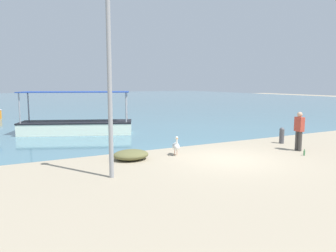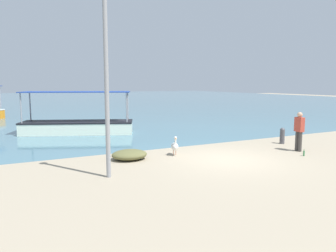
# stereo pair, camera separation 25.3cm
# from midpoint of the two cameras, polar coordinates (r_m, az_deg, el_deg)

# --- Properties ---
(ground) EXTENTS (120.00, 120.00, 0.00)m
(ground) POSITION_cam_midpoint_polar(r_m,az_deg,el_deg) (12.89, 10.91, -5.73)
(ground) COLOR tan
(harbor_water) EXTENTS (110.00, 90.00, 0.00)m
(harbor_water) POSITION_cam_midpoint_polar(r_m,az_deg,el_deg) (58.47, -19.31, 4.27)
(harbor_water) COLOR slate
(harbor_water) RESTS_ON ground
(fishing_boat_far_left) EXTENTS (6.47, 4.02, 2.43)m
(fishing_boat_far_left) POSITION_cam_midpoint_polar(r_m,az_deg,el_deg) (19.59, -15.09, 0.23)
(fishing_boat_far_left) COLOR white
(fishing_boat_far_left) RESTS_ON harbor_water
(pelican) EXTENTS (0.44, 0.79, 0.80)m
(pelican) POSITION_cam_midpoint_polar(r_m,az_deg,el_deg) (13.31, 1.73, -3.52)
(pelican) COLOR #E0997A
(pelican) RESTS_ON ground
(lamp_post) EXTENTS (0.28, 0.28, 5.96)m
(lamp_post) POSITION_cam_midpoint_polar(r_m,az_deg,el_deg) (10.09, -10.00, 9.75)
(lamp_post) COLOR gray
(lamp_post) RESTS_ON ground
(mooring_bollard) EXTENTS (0.24, 0.24, 0.78)m
(mooring_bollard) POSITION_cam_midpoint_polar(r_m,az_deg,el_deg) (16.77, 19.69, -1.50)
(mooring_bollard) COLOR #47474C
(mooring_bollard) RESTS_ON ground
(fisherman_standing) EXTENTS (0.27, 0.42, 1.69)m
(fisherman_standing) POSITION_cam_midpoint_polar(r_m,az_deg,el_deg) (15.15, 22.31, -0.69)
(fisherman_standing) COLOR #3E3A37
(fisherman_standing) RESTS_ON ground
(net_pile) EXTENTS (1.38, 1.17, 0.38)m
(net_pile) POSITION_cam_midpoint_polar(r_m,az_deg,el_deg) (12.69, -6.17, -4.98)
(net_pile) COLOR brown
(net_pile) RESTS_ON ground
(glass_bottle) EXTENTS (0.07, 0.07, 0.27)m
(glass_bottle) POSITION_cam_midpoint_polar(r_m,az_deg,el_deg) (14.35, 23.06, -4.41)
(glass_bottle) COLOR #3F7F4C
(glass_bottle) RESTS_ON ground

